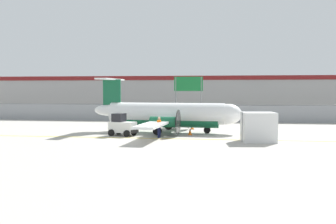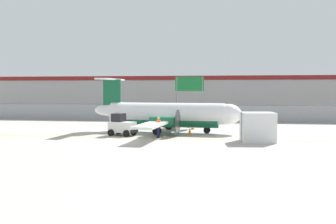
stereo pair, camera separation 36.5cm
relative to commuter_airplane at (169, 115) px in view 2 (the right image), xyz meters
name	(u,v)px [view 2 (the right image)]	position (x,y,z in m)	size (l,w,h in m)	color
ground_plane	(150,138)	(-0.90, -4.27, -1.60)	(140.00, 140.00, 0.01)	#ADA89E
perimeter_fence	(175,112)	(-0.90, 11.73, -0.49)	(98.00, 0.10, 2.10)	gray
parking_lot_strip	(185,115)	(-0.90, 23.23, -1.54)	(98.00, 17.00, 0.12)	#38383A
background_building	(194,93)	(-0.90, 41.72, 1.66)	(91.00, 8.10, 6.50)	#BCB7B2
commuter_airplane	(169,115)	(0.00, 0.00, 0.00)	(13.80, 16.08, 4.92)	white
baggage_tug	(122,126)	(-3.63, -2.86, -0.75)	(2.54, 1.90, 1.88)	silver
ground_crew_worker	(158,126)	(-0.32, -3.77, -0.65)	(0.42, 0.55, 1.70)	#191E4C
cargo_container	(258,127)	(7.41, -5.02, -0.50)	(2.60, 2.25, 2.20)	silver
traffic_cone_near_left	(190,131)	(2.03, -1.64, -1.29)	(0.36, 0.36, 0.64)	orange
traffic_cone_near_right	(193,126)	(1.91, 3.00, -1.29)	(0.36, 0.36, 0.64)	orange
parked_car_0	(90,111)	(-13.82, 17.25, -0.71)	(4.22, 2.05, 1.58)	black
parked_car_1	(159,107)	(-5.71, 28.05, -0.71)	(4.26, 2.12, 1.58)	slate
parked_car_2	(218,110)	(4.11, 21.30, -0.71)	(4.21, 2.02, 1.58)	slate
parked_car_3	(274,111)	(12.02, 21.16, -0.71)	(4.34, 2.30, 1.58)	#19662D
highway_sign	(189,88)	(0.67, 13.34, 2.54)	(3.60, 0.14, 5.50)	slate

